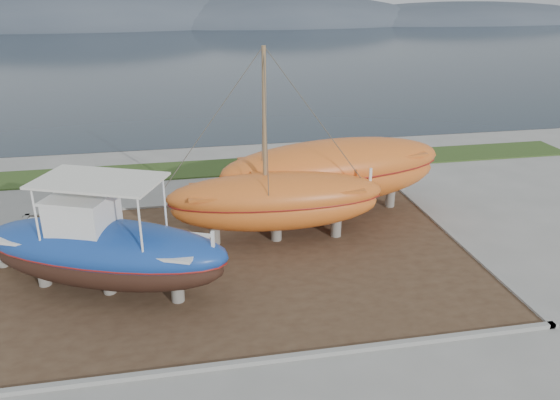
{
  "coord_description": "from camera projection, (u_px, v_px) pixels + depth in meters",
  "views": [
    {
      "loc": [
        -2.01,
        -14.66,
        10.15
      ],
      "look_at": [
        1.58,
        4.0,
        2.47
      ],
      "focal_mm": 35.0,
      "sensor_mm": 36.0,
      "label": 1
    }
  ],
  "objects": [
    {
      "name": "ground",
      "position": [
        255.0,
        321.0,
        17.5
      ],
      "size": [
        140.0,
        140.0,
        0.0
      ],
      "primitive_type": "plane",
      "color": "gray",
      "rests_on": "ground"
    },
    {
      "name": "dirt_patch",
      "position": [
        240.0,
        261.0,
        21.13
      ],
      "size": [
        18.0,
        12.0,
        0.06
      ],
      "primitive_type": "cube",
      "color": "#422D1E",
      "rests_on": "ground"
    },
    {
      "name": "curb_frame",
      "position": [
        240.0,
        260.0,
        21.11
      ],
      "size": [
        18.6,
        12.6,
        0.15
      ],
      "primitive_type": null,
      "color": "gray",
      "rests_on": "ground"
    },
    {
      "name": "grass_strip",
      "position": [
        216.0,
        168.0,
        31.6
      ],
      "size": [
        44.0,
        3.0,
        0.08
      ],
      "primitive_type": "cube",
      "color": "#284219",
      "rests_on": "ground"
    },
    {
      "name": "sea",
      "position": [
        186.0,
        53.0,
        81.24
      ],
      "size": [
        260.0,
        100.0,
        0.04
      ],
      "primitive_type": null,
      "color": "#17232E",
      "rests_on": "ground"
    },
    {
      "name": "mountain_ridge",
      "position": [
        179.0,
        25.0,
        131.32
      ],
      "size": [
        200.0,
        36.0,
        20.0
      ],
      "primitive_type": null,
      "color": "#333D49",
      "rests_on": "ground"
    },
    {
      "name": "blue_caique",
      "position": [
        103.0,
        238.0,
        18.19
      ],
      "size": [
        9.09,
        5.89,
        4.19
      ],
      "primitive_type": null,
      "rotation": [
        0.0,
        0.0,
        -0.4
      ],
      "color": "#183F96",
      "rests_on": "dirt_patch"
    },
    {
      "name": "white_dinghy",
      "position": [
        32.0,
        253.0,
        20.28
      ],
      "size": [
        4.77,
        3.22,
        1.34
      ],
      "primitive_type": null,
      "rotation": [
        0.0,
        0.0,
        -0.38
      ],
      "color": "white",
      "rests_on": "dirt_patch"
    },
    {
      "name": "orange_sailboat",
      "position": [
        276.0,
        149.0,
        21.36
      ],
      "size": [
        8.96,
        3.0,
        7.88
      ],
      "primitive_type": null,
      "rotation": [
        0.0,
        0.0,
        -0.04
      ],
      "color": "#D06020",
      "rests_on": "dirt_patch"
    },
    {
      "name": "orange_bare_hull",
      "position": [
        333.0,
        180.0,
        24.63
      ],
      "size": [
        10.87,
        4.72,
        3.45
      ],
      "primitive_type": null,
      "rotation": [
        0.0,
        0.0,
        0.15
      ],
      "color": "#D06020",
      "rests_on": "dirt_patch"
    }
  ]
}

